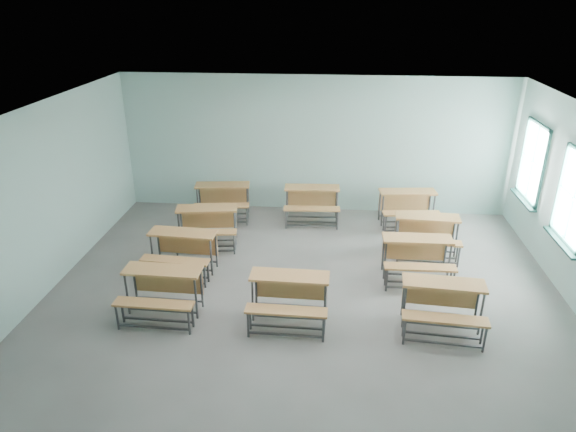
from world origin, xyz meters
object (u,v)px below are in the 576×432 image
desk_unit_r2c0 (207,221)px  desk_unit_r3c0 (223,196)px  desk_unit_r2c2 (427,230)px  desk_unit_r0c2 (443,300)px  desk_unit_r1c2 (417,253)px  desk_unit_r0c1 (289,293)px  desk_unit_r1c0 (182,247)px  desk_unit_r3c1 (312,199)px  desk_unit_r0c0 (162,286)px  desk_unit_r3c2 (408,203)px

desk_unit_r2c0 → desk_unit_r3c0: 1.41m
desk_unit_r2c2 → desk_unit_r0c2: bearing=-90.7°
desk_unit_r1c2 → desk_unit_r2c2: size_ratio=0.98×
desk_unit_r2c0 → desk_unit_r2c2: same height
desk_unit_r0c2 → desk_unit_r0c1: bearing=-175.6°
desk_unit_r0c1 → desk_unit_r1c2: 2.69m
desk_unit_r1c0 → desk_unit_r3c1: bearing=52.1°
desk_unit_r3c0 → desk_unit_r0c2: bearing=-49.9°
desk_unit_r0c0 → desk_unit_r1c2: (4.26, 1.55, 0.00)m
desk_unit_r1c0 → desk_unit_r3c0: bearing=88.5°
desk_unit_r1c0 → desk_unit_r1c2: 4.33m
desk_unit_r0c1 → desk_unit_r3c1: 4.01m
desk_unit_r1c0 → desk_unit_r3c0: (0.22, 2.60, 0.00)m
desk_unit_r0c0 → desk_unit_r0c2: bearing=1.3°
desk_unit_r0c1 → desk_unit_r2c2: bearing=46.3°
desk_unit_r2c0 → desk_unit_r3c1: bearing=26.3°
desk_unit_r1c0 → desk_unit_r3c1: same height
desk_unit_r1c2 → desk_unit_r3c1: same height
desk_unit_r2c0 → desk_unit_r3c0: bearing=80.9°
desk_unit_r2c0 → desk_unit_r1c0: bearing=-107.0°
desk_unit_r0c2 → desk_unit_r3c1: size_ratio=1.02×
desk_unit_r3c0 → desk_unit_r1c0: bearing=-101.8°
desk_unit_r2c0 → desk_unit_r3c2: (4.26, 1.36, 0.00)m
desk_unit_r0c0 → desk_unit_r2c2: (4.59, 2.56, 0.00)m
desk_unit_r1c2 → desk_unit_r3c0: same height
desk_unit_r2c0 → desk_unit_r0c2: bearing=-38.8°
desk_unit_r1c2 → desk_unit_r3c0: (-4.11, 2.45, 0.00)m
desk_unit_r1c0 → desk_unit_r2c0: same height
desk_unit_r0c0 → desk_unit_r0c2: (4.44, 0.01, 0.00)m
desk_unit_r0c2 → desk_unit_r3c1: (-2.22, 4.01, 0.00)m
desk_unit_r1c0 → desk_unit_r3c1: (2.29, 2.62, 0.00)m
desk_unit_r3c0 → desk_unit_r3c1: bearing=-6.6°
desk_unit_r2c2 → desk_unit_r3c2: (-0.21, 1.39, 0.00)m
desk_unit_r0c2 → desk_unit_r2c0: 5.03m
desk_unit_r0c0 → desk_unit_r2c0: 2.59m
desk_unit_r3c1 → desk_unit_r0c0: bearing=-121.7°
desk_unit_r2c0 → desk_unit_r3c0: (0.03, 1.41, 0.00)m
desk_unit_r0c0 → desk_unit_r3c0: bearing=89.1°
desk_unit_r0c0 → desk_unit_r3c2: (4.38, 3.95, 0.00)m
desk_unit_r1c2 → desk_unit_r3c1: 3.20m
desk_unit_r1c0 → desk_unit_r3c2: (4.45, 2.55, 0.00)m
desk_unit_r0c2 → desk_unit_r1c2: 1.55m
desk_unit_r0c0 → desk_unit_r2c0: bearing=88.5°
desk_unit_r3c0 → desk_unit_r1c2: bearing=-37.8°
desk_unit_r2c0 → desk_unit_r3c2: size_ratio=1.02×
desk_unit_r3c1 → desk_unit_r0c2: bearing=-63.8°
desk_unit_r1c2 → desk_unit_r2c0: size_ratio=0.93×
desk_unit_r3c2 → desk_unit_r2c0: bearing=-168.4°
desk_unit_r0c1 → desk_unit_r3c2: (2.32, 3.95, 0.00)m
desk_unit_r2c0 → desk_unit_r3c1: same height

